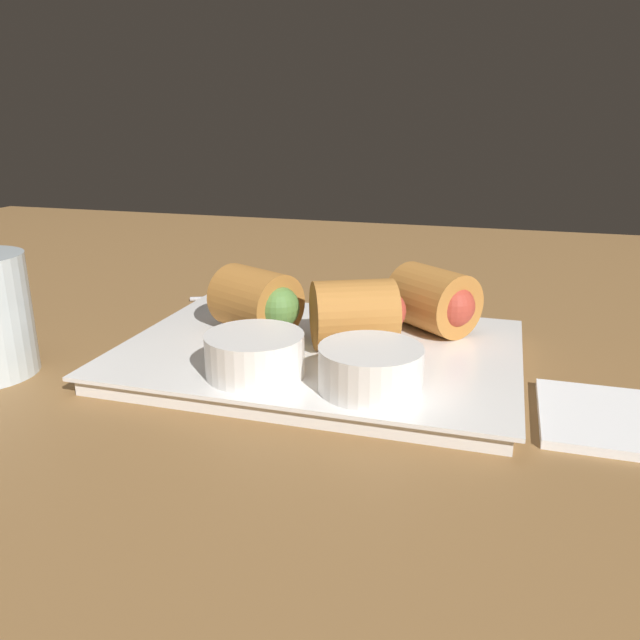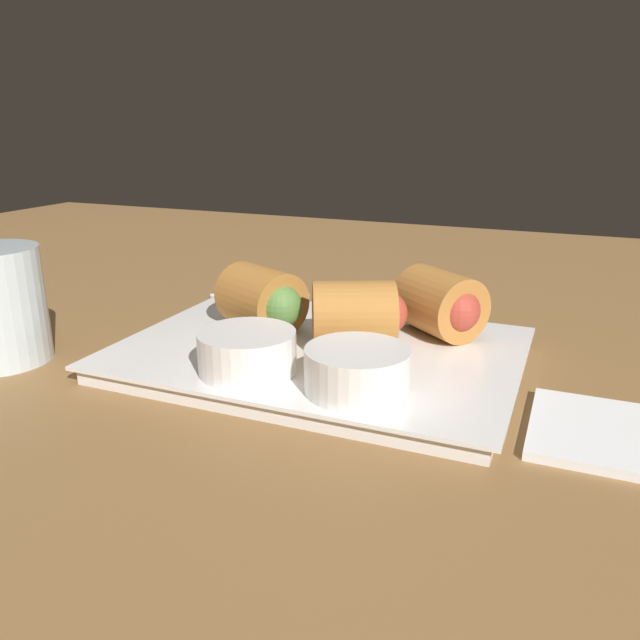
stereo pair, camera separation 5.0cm
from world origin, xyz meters
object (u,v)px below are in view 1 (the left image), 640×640
object	(u,v)px
serving_plate	(320,354)
dipping_bowl_near	(255,353)
dipping_bowl_far	(371,366)
napkin	(631,421)
spoon	(324,291)

from	to	relation	value
serving_plate	dipping_bowl_near	xyz separation A→B (cm)	(2.76, 6.88, 2.38)
dipping_bowl_far	dipping_bowl_near	bearing A→B (deg)	-1.31
serving_plate	napkin	size ratio (longest dim) A/B	2.73
dipping_bowl_near	serving_plate	bearing A→B (deg)	-111.84
dipping_bowl_near	napkin	bearing A→B (deg)	-174.81
dipping_bowl_near	spoon	world-z (taller)	dipping_bowl_near
dipping_bowl_far	napkin	size ratio (longest dim) A/B	0.62
dipping_bowl_far	napkin	bearing A→B (deg)	-171.59
serving_plate	dipping_bowl_near	bearing A→B (deg)	68.16
dipping_bowl_near	napkin	distance (cm)	25.29
dipping_bowl_far	spoon	size ratio (longest dim) A/B	0.41
dipping_bowl_near	spoon	distance (cm)	25.81
spoon	napkin	distance (cm)	35.92
serving_plate	spoon	size ratio (longest dim) A/B	1.80
serving_plate	spoon	world-z (taller)	same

